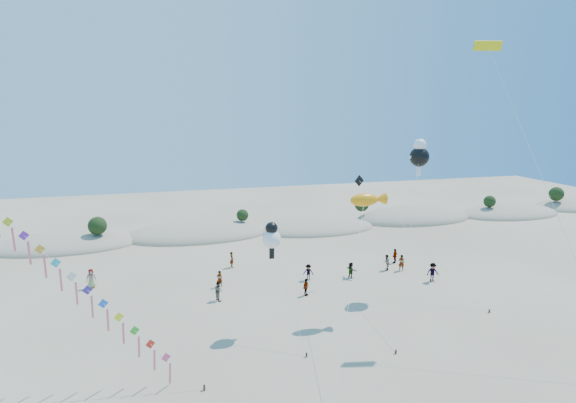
# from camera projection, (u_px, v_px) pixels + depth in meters

# --- Properties ---
(dune_ridge) EXTENTS (145.30, 11.49, 5.57)m
(dune_ridge) POSITION_uv_depth(u_px,v_px,m) (206.00, 234.00, 63.24)
(dune_ridge) COLOR gray
(dune_ridge) RESTS_ON ground
(fish_kite) EXTENTS (9.82, 14.28, 9.87)m
(fish_kite) POSITION_uv_depth(u_px,v_px,m) (368.00, 200.00, 37.74)
(fish_kite) COLOR #3F2D1E
(fish_kite) RESTS_ON ground
(cartoon_kite_low) EXTENTS (1.85, 5.83, 8.22)m
(cartoon_kite_low) POSITION_uv_depth(u_px,v_px,m) (272.00, 237.00, 35.43)
(cartoon_kite_low) COLOR #3F2D1E
(cartoon_kite_low) RESTS_ON ground
(cartoon_kite_high) EXTENTS (8.71, 11.93, 13.75)m
(cartoon_kite_high) POSITION_uv_depth(u_px,v_px,m) (419.00, 155.00, 42.72)
(cartoon_kite_high) COLOR #3F2D1E
(cartoon_kite_high) RESTS_ON ground
(parafoil_kite) EXTENTS (3.32, 12.79, 21.32)m
(parafoil_kite) POSITION_uv_depth(u_px,v_px,m) (491.00, 53.00, 35.36)
(parafoil_kite) COLOR #3F2D1E
(parafoil_kite) RESTS_ON ground
(dark_kite) EXTENTS (7.61, 10.89, 10.18)m
(dark_kite) POSITION_uv_depth(u_px,v_px,m) (388.00, 210.00, 43.97)
(dark_kite) COLOR #3F2D1E
(dark_kite) RESTS_ON ground
(beachgoers) EXTENTS (32.51, 10.15, 1.84)m
(beachgoers) POSITION_uv_depth(u_px,v_px,m) (316.00, 272.00, 46.34)
(beachgoers) COLOR slate
(beachgoers) RESTS_ON ground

